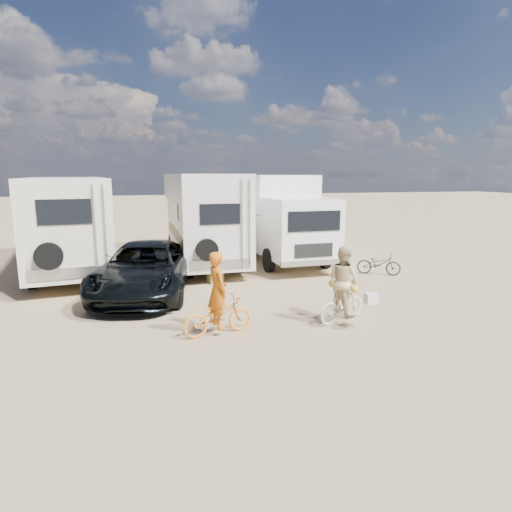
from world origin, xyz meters
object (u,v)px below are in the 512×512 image
object	(u,v)px
rv_main	(201,218)
rv_left	(69,225)
bike_woman	(342,304)
bike_parked	(379,264)
crate	(215,277)
cooler	(215,275)
bike_man	(218,316)
box_truck	(278,218)
rider_man	(218,297)
dark_suv	(145,269)
rider_woman	(343,288)

from	to	relation	value
rv_main	rv_left	xyz separation A→B (m)	(-5.10, -0.41, -0.07)
bike_woman	bike_parked	xyz separation A→B (m)	(3.60, 4.40, -0.05)
crate	rv_main	bearing A→B (deg)	88.57
bike_woman	cooler	bearing A→B (deg)	1.81
bike_man	bike_parked	xyz separation A→B (m)	(6.75, 4.45, -0.03)
crate	rv_left	bearing A→B (deg)	145.97
bike_man	bike_woman	size ratio (longest dim) A/B	1.09
bike_man	crate	bearing A→B (deg)	-21.64
box_truck	rider_man	xyz separation A→B (m)	(-4.08, -8.22, -0.93)
rv_main	bike_woman	distance (m)	9.02
rv_main	rider_man	bearing A→B (deg)	-96.02
box_truck	crate	bearing A→B (deg)	-136.32
rv_left	crate	xyz separation A→B (m)	(5.01, -3.38, -1.57)
rider_man	crate	bearing A→B (deg)	-21.64
dark_suv	bike_man	world-z (taller)	dark_suv
rider_man	crate	xyz separation A→B (m)	(0.73, 4.87, -0.69)
bike_parked	crate	distance (m)	6.04
bike_man	rider_man	bearing A→B (deg)	-0.00
bike_man	bike_parked	bearing A→B (deg)	-69.76
rv_main	cooler	size ratio (longest dim) A/B	17.16
box_truck	bike_man	xyz separation A→B (m)	(-4.08, -8.22, -1.37)
crate	rider_man	bearing A→B (deg)	-98.47
bike_woman	crate	world-z (taller)	bike_woman
rv_main	rv_left	distance (m)	5.12
bike_man	cooler	xyz separation A→B (m)	(0.78, 5.15, -0.24)
dark_suv	rider_woman	size ratio (longest dim) A/B	3.24
crate	cooler	bearing A→B (deg)	78.36
cooler	bike_man	bearing A→B (deg)	-116.62
rider_man	bike_woman	bearing A→B (deg)	-102.21
bike_man	rider_woman	distance (m)	3.18
bike_woman	rider_man	bearing A→B (deg)	67.92
dark_suv	bike_parked	distance (m)	8.32
rider_man	bike_man	bearing A→B (deg)	-0.00
rider_woman	bike_parked	bearing A→B (deg)	-62.36
rv_left	cooler	distance (m)	6.14
box_truck	bike_parked	bearing A→B (deg)	-55.96
rv_main	dark_suv	distance (m)	5.34
rider_man	bike_parked	distance (m)	8.10
bike_parked	crate	bearing A→B (deg)	119.58
bike_woman	rider_woman	xyz separation A→B (m)	(0.00, 0.00, 0.41)
dark_suv	bike_man	distance (m)	4.30
dark_suv	cooler	distance (m)	2.68
rider_woman	bike_parked	world-z (taller)	rider_woman
dark_suv	rider_man	xyz separation A→B (m)	(1.56, -3.99, 0.09)
rider_woman	crate	size ratio (longest dim) A/B	3.74
rv_left	rider_woman	distance (m)	11.10
rv_left	bike_parked	world-z (taller)	rv_left
bike_woman	bike_parked	bearing A→B (deg)	-62.36
bike_parked	crate	size ratio (longest dim) A/B	3.34
rv_main	cooler	distance (m)	3.87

